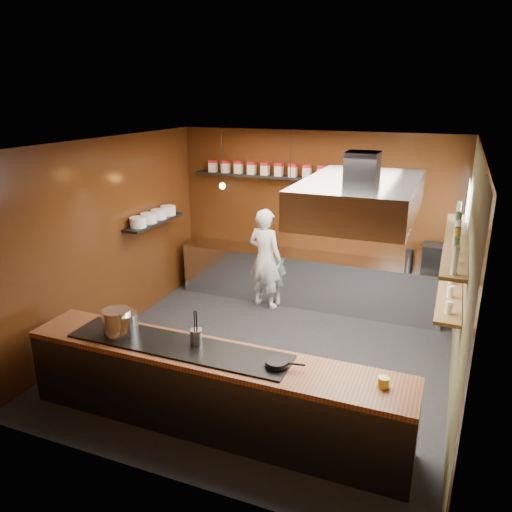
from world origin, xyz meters
The scene contains 26 objects.
floor centered at (0.00, 0.00, 0.00)m, with size 5.00×5.00×0.00m, color black.
back_wall centered at (0.00, 2.50, 1.50)m, with size 5.00×5.00×0.00m, color #351709.
left_wall centered at (-2.50, 0.00, 1.50)m, with size 5.00×5.00×0.00m, color #351709.
right_wall centered at (2.50, 0.00, 1.50)m, with size 5.00×5.00×0.00m, color #484329.
ceiling centered at (0.00, 0.00, 3.00)m, with size 5.00×5.00×0.00m, color silver.
window_pane centered at (2.45, 1.70, 1.90)m, with size 1.00×1.00×0.00m, color white.
prep_counter centered at (0.00, 2.17, 0.45)m, with size 4.60×0.65×0.90m, color silver.
pass_counter centered at (0.00, -1.60, 0.47)m, with size 4.40×0.72×0.94m.
tin_shelf centered at (-0.90, 2.36, 2.20)m, with size 2.60×0.26×0.04m, color black.
plate_shelf centered at (-2.34, 1.00, 1.55)m, with size 0.30×1.40×0.04m, color black.
bottle_shelf_upper centered at (2.34, 0.30, 1.92)m, with size 0.26×2.80×0.04m, color olive.
bottle_shelf_lower centered at (2.34, 0.30, 1.45)m, with size 0.26×2.80×0.04m, color olive.
extractor_hood centered at (1.30, -0.40, 2.51)m, with size 1.20×2.00×0.72m.
pendant_left centered at (-1.40, 1.70, 2.15)m, with size 0.10×0.10×0.95m.
pendant_right centered at (-0.20, 1.70, 2.15)m, with size 0.10×0.10×0.95m.
storage_tins centered at (-0.75, 2.36, 2.33)m, with size 2.43×0.13×0.22m.
plate_stacks centered at (-2.34, 1.00, 1.65)m, with size 0.26×1.16×0.16m.
bottles centered at (2.34, 0.30, 2.06)m, with size 0.06×2.66×0.24m.
wine_glasses centered at (2.34, 0.30, 1.53)m, with size 0.07×2.37×0.13m.
stockpot_large centered at (-1.16, -1.65, 1.10)m, with size 0.32×0.32×0.31m, color silver.
stockpot_small centered at (-1.08, -1.61, 1.08)m, with size 0.29×0.29×0.27m, color silver.
utensil_crock centered at (-0.21, -1.51, 1.03)m, with size 0.14×0.14×0.18m, color #B6B9BE.
frying_pan centered at (0.78, -1.62, 0.97)m, with size 0.42×0.25×0.06m.
butter_jar centered at (1.84, -1.56, 0.97)m, with size 0.11×0.11×0.10m, color yellow.
espresso_machine centered at (2.10, 2.21, 1.11)m, with size 0.41×0.39×0.41m, color black.
chef centered at (-0.65, 1.77, 0.88)m, with size 0.64×0.42×1.76m, color white.
Camera 1 is at (2.25, -5.87, 3.60)m, focal length 35.00 mm.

